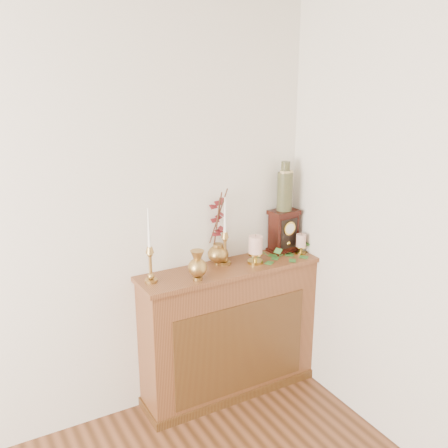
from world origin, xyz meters
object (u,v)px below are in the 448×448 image
bud_vase (197,266)px  mantel_clock (284,231)px  candlestick_left (150,259)px  ceramic_vase (285,189)px  ginger_jar (217,229)px  candlestick_center (225,243)px

bud_vase → mantel_clock: mantel_clock is taller
candlestick_left → ceramic_vase: size_ratio=1.37×
bud_vase → ginger_jar: ginger_jar is taller
ginger_jar → mantel_clock: bearing=-5.8°
bud_vase → candlestick_left: bearing=157.9°
candlestick_center → ginger_jar: 0.11m
candlestick_center → candlestick_left: bearing=-176.4°
candlestick_center → ginger_jar: ginger_jar is taller
candlestick_left → ceramic_vase: (1.01, 0.06, 0.30)m
candlestick_center → ginger_jar: bearing=102.9°
candlestick_center → bud_vase: 0.31m
bud_vase → mantel_clock: 0.76m
mantel_clock → ceramic_vase: bearing=90.0°
ginger_jar → mantel_clock: (0.49, -0.05, -0.08)m
bud_vase → mantel_clock: bearing=12.1°
candlestick_center → bud_vase: bearing=-152.6°
bud_vase → mantel_clock: (0.75, 0.16, 0.05)m
candlestick_center → ceramic_vase: 0.56m
candlestick_center → mantel_clock: bearing=2.5°
candlestick_left → candlestick_center: 0.53m
candlestick_left → ceramic_vase: 1.05m
candlestick_left → candlestick_center: size_ratio=1.02×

